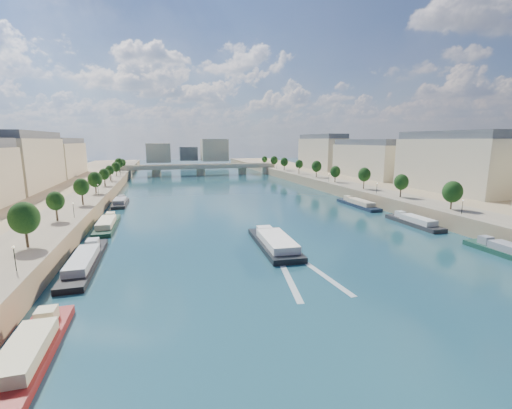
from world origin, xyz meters
TOP-DOWN VIEW (x-y plane):
  - ground at (0.00, 100.00)m, footprint 700.00×700.00m
  - quay_left at (-72.00, 100.00)m, footprint 44.00×520.00m
  - quay_right at (72.00, 100.00)m, footprint 44.00×520.00m
  - pave_left at (-57.00, 100.00)m, footprint 14.00×520.00m
  - pave_right at (57.00, 100.00)m, footprint 14.00×520.00m
  - trees_left at (-55.00, 102.00)m, footprint 4.80×268.80m
  - trees_right at (55.00, 110.00)m, footprint 4.80×268.80m
  - lamps_left at (-52.50, 90.00)m, footprint 0.36×200.36m
  - lamps_right at (52.50, 105.00)m, footprint 0.36×200.36m
  - buildings_right at (85.00, 112.00)m, footprint 16.00×226.00m
  - skyline at (3.19, 319.52)m, footprint 79.00×42.00m
  - bridge at (0.00, 227.18)m, footprint 112.00×12.00m
  - tour_barge at (-3.28, 45.81)m, footprint 9.04×26.91m
  - wake at (-3.28, 29.17)m, footprint 10.75×26.02m
  - moored_barges_left at (-45.50, 45.74)m, footprint 5.00×157.18m
  - moored_barges_right at (45.50, 37.80)m, footprint 5.00×126.93m

SIDE VIEW (x-z plane):
  - ground at x=0.00m, z-range 0.00..0.00m
  - wake at x=-3.28m, z-range 0.00..0.04m
  - moored_barges_left at x=-45.50m, z-range -0.96..2.64m
  - moored_barges_right at x=45.50m, z-range -0.96..2.64m
  - tour_barge at x=-3.28m, z-range -0.87..2.83m
  - quay_left at x=-72.00m, z-range 0.00..5.00m
  - quay_right at x=72.00m, z-range 0.00..5.00m
  - pave_left at x=-57.00m, z-range 5.00..5.10m
  - pave_right at x=57.00m, z-range 5.00..5.10m
  - bridge at x=0.00m, z-range 1.01..9.16m
  - lamps_left at x=-52.50m, z-range 5.64..9.92m
  - lamps_right at x=52.50m, z-range 5.64..9.92m
  - trees_left at x=-55.00m, z-range 6.35..14.61m
  - trees_right at x=55.00m, z-range 6.35..14.61m
  - skyline at x=3.19m, z-range 3.66..25.66m
  - buildings_right at x=85.00m, z-range 4.85..28.05m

